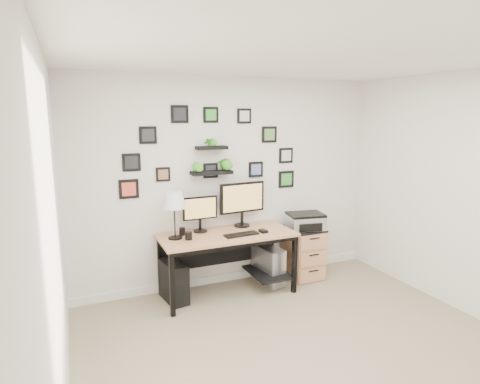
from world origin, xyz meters
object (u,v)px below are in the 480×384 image
table_lamp (174,201)px  mug (189,236)px  pc_tower_black (174,281)px  printer (305,221)px  desk (229,243)px  monitor_left (200,211)px  monitor_right (242,201)px  file_cabinet (303,252)px  pc_tower_grey (268,265)px

table_lamp → mug: (0.13, -0.10, -0.39)m
pc_tower_black → printer: (1.76, -0.02, 0.54)m
mug → pc_tower_black: size_ratio=0.19×
desk → printer: (1.08, 0.02, 0.15)m
monitor_left → pc_tower_black: 0.87m
monitor_right → table_lamp: bearing=-169.7°
mug → file_cabinet: size_ratio=0.13×
monitor_left → monitor_right: size_ratio=0.71×
mug → pc_tower_grey: bearing=6.4°
file_cabinet → mug: bearing=-175.1°
table_lamp → pc_tower_black: (-0.03, 0.01, -0.95)m
mug → printer: bearing=3.6°
monitor_right → table_lamp: size_ratio=1.12×
table_lamp → file_cabinet: size_ratio=0.81×
file_cabinet → monitor_right: bearing=170.9°
monitor_right → mug: monitor_right is taller
monitor_left → desk: bearing=-28.6°
file_cabinet → printer: printer is taller
mug → desk: bearing=8.6°
desk → table_lamp: table_lamp is taller
desk → mug: mug is taller
pc_tower_grey → monitor_left: bearing=171.7°
table_lamp → file_cabinet: 1.93m
desk → pc_tower_grey: bearing=4.2°
monitor_right → pc_tower_grey: bearing=-26.5°
desk → table_lamp: bearing=177.8°
desk → file_cabinet: (1.08, 0.06, -0.29)m
pc_tower_black → file_cabinet: 1.77m
monitor_left → pc_tower_black: monitor_left is taller
table_lamp → printer: 1.78m
monitor_left → printer: 1.41m
desk → monitor_right: (0.26, 0.19, 0.46)m
desk → pc_tower_black: 0.79m
table_lamp → pc_tower_grey: table_lamp is taller
monitor_left → printer: size_ratio=0.86×
printer → pc_tower_black: bearing=179.4°
monitor_right → mug: bearing=-160.9°
desk → monitor_left: monitor_left is taller
monitor_left → table_lamp: bearing=-157.8°
table_lamp → mug: table_lamp is taller
monitor_left → table_lamp: size_ratio=0.80×
mug → pc_tower_grey: (1.08, 0.12, -0.55)m
pc_tower_black → file_cabinet: size_ratio=0.69×
monitor_left → printer: monitor_left is taller
table_lamp → pc_tower_black: table_lamp is taller
desk → monitor_right: 0.56m
pc_tower_black → mug: bearing=-44.5°
pc_tower_grey → printer: printer is taller
mug → table_lamp: bearing=140.8°
pc_tower_grey → desk: bearing=-175.8°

